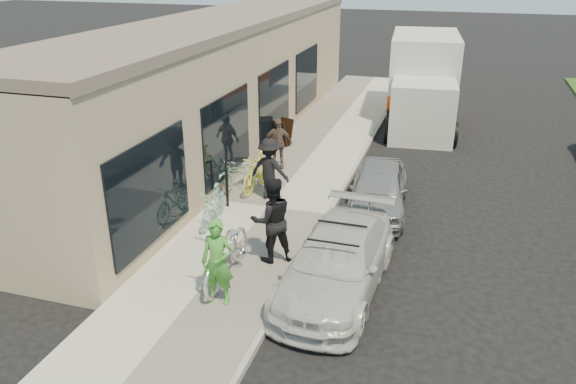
# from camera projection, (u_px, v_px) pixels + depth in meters

# --- Properties ---
(ground) EXTENTS (120.00, 120.00, 0.00)m
(ground) POSITION_uv_depth(u_px,v_px,m) (314.00, 285.00, 11.13)
(ground) COLOR black
(ground) RESTS_ON ground
(sidewalk) EXTENTS (3.00, 34.00, 0.15)m
(sidewalk) POSITION_uv_depth(u_px,v_px,m) (268.00, 209.00, 14.28)
(sidewalk) COLOR beige
(sidewalk) RESTS_ON ground
(curb) EXTENTS (0.12, 34.00, 0.13)m
(curb) POSITION_uv_depth(u_px,v_px,m) (327.00, 217.00, 13.87)
(curb) COLOR #9C988E
(curb) RESTS_ON ground
(storefront) EXTENTS (3.60, 20.00, 4.22)m
(storefront) POSITION_uv_depth(u_px,v_px,m) (224.00, 82.00, 18.75)
(storefront) COLOR #C3AE87
(storefront) RESTS_ON ground
(bike_rack) EXTENTS (0.31, 0.65, 0.98)m
(bike_rack) POSITION_uv_depth(u_px,v_px,m) (227.00, 180.00, 14.32)
(bike_rack) COLOR black
(bike_rack) RESTS_ON sidewalk
(sandwich_board) EXTENTS (0.71, 0.71, 0.88)m
(sandwich_board) POSITION_uv_depth(u_px,v_px,m) (282.00, 132.00, 18.62)
(sandwich_board) COLOR black
(sandwich_board) RESTS_ON sidewalk
(sedan_white) EXTENTS (1.92, 4.32, 1.27)m
(sedan_white) POSITION_uv_depth(u_px,v_px,m) (337.00, 261.00, 10.78)
(sedan_white) COLOR silver
(sedan_white) RESTS_ON ground
(sedan_silver) EXTENTS (1.72, 3.65, 1.21)m
(sedan_silver) POSITION_uv_depth(u_px,v_px,m) (378.00, 189.00, 14.14)
(sedan_silver) COLOR #99989D
(sedan_silver) RESTS_ON ground
(moving_truck) EXTENTS (3.04, 6.78, 3.24)m
(moving_truck) POSITION_uv_depth(u_px,v_px,m) (422.00, 84.00, 21.64)
(moving_truck) COLOR silver
(moving_truck) RESTS_ON ground
(tandem_bike) EXTENTS (0.85, 2.22, 1.15)m
(tandem_bike) POSITION_uv_depth(u_px,v_px,m) (227.00, 252.00, 10.89)
(tandem_bike) COLOR silver
(tandem_bike) RESTS_ON sidewalk
(woman_rider) EXTENTS (0.63, 0.45, 1.65)m
(woman_rider) POSITION_uv_depth(u_px,v_px,m) (218.00, 262.00, 10.05)
(woman_rider) COLOR green
(woman_rider) RESTS_ON sidewalk
(man_standing) EXTENTS (1.12, 1.06, 1.83)m
(man_standing) POSITION_uv_depth(u_px,v_px,m) (272.00, 220.00, 11.44)
(man_standing) COLOR black
(man_standing) RESTS_ON sidewalk
(cruiser_bike_a) EXTENTS (0.49, 1.53, 0.91)m
(cruiser_bike_a) POSITION_uv_depth(u_px,v_px,m) (213.00, 205.00, 13.21)
(cruiser_bike_a) COLOR #80BFB4
(cruiser_bike_a) RESTS_ON sidewalk
(cruiser_bike_b) EXTENTS (1.35, 1.84, 0.92)m
(cruiser_bike_b) POSITION_uv_depth(u_px,v_px,m) (241.00, 172.00, 15.23)
(cruiser_bike_b) COLOR #80BFB4
(cruiser_bike_b) RESTS_ON sidewalk
(cruiser_bike_c) EXTENTS (0.65, 1.73, 1.01)m
(cruiser_bike_c) POSITION_uv_depth(u_px,v_px,m) (257.00, 172.00, 15.10)
(cruiser_bike_c) COLOR yellow
(cruiser_bike_c) RESTS_ON sidewalk
(bystander_a) EXTENTS (1.13, 0.75, 1.63)m
(bystander_a) POSITION_uv_depth(u_px,v_px,m) (270.00, 169.00, 14.42)
(bystander_a) COLOR black
(bystander_a) RESTS_ON sidewalk
(bystander_b) EXTENTS (0.96, 0.66, 1.51)m
(bystander_b) POSITION_uv_depth(u_px,v_px,m) (277.00, 143.00, 16.55)
(bystander_b) COLOR brown
(bystander_b) RESTS_ON sidewalk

